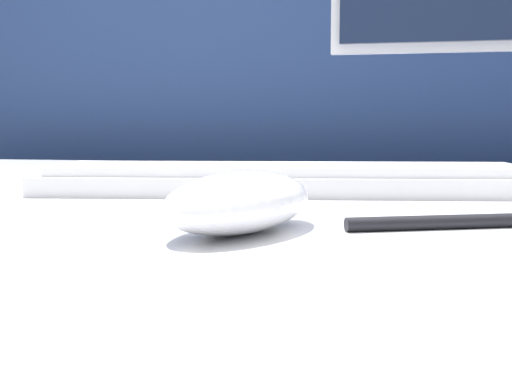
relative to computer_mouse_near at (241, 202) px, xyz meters
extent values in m
cube|color=navy|center=(0.04, 0.83, -0.17)|extent=(5.00, 0.03, 1.16)
ellipsoid|color=white|center=(0.00, 0.00, 0.00)|extent=(0.09, 0.14, 0.03)
cube|color=silver|center=(-0.01, 0.23, -0.01)|extent=(0.43, 0.18, 0.02)
cube|color=silver|center=(-0.01, 0.23, 0.00)|extent=(0.40, 0.16, 0.01)
cylinder|color=black|center=(0.12, 0.04, -0.01)|extent=(0.13, 0.06, 0.01)
camera|label=1|loc=(0.09, -0.37, 0.04)|focal=50.00mm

